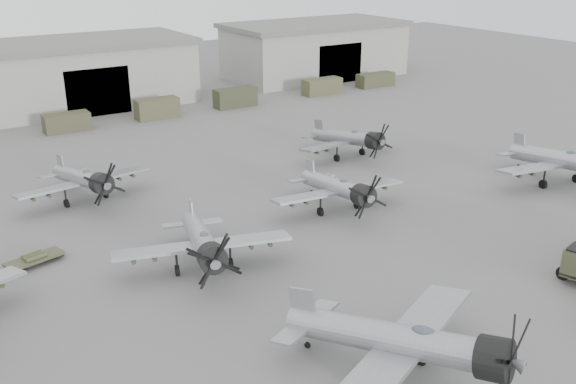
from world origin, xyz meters
The scene contains 14 objects.
ground centered at (0.00, 0.00, 0.00)m, with size 220.00×220.00×0.00m, color #545452.
hangar_center centered at (0.00, 61.96, 4.37)m, with size 29.00×14.80×8.70m.
hangar_right centered at (38.00, 61.96, 4.37)m, with size 29.00×14.80×8.70m.
support_truck_3 centered at (-5.51, 50.00, 1.05)m, with size 5.18×2.20×2.10m, color #3F3F29.
support_truck_4 centered at (5.62, 50.00, 1.24)m, with size 5.35×2.20×2.47m, color #47462E.
support_truck_5 centered at (16.68, 50.00, 1.25)m, with size 5.70×2.20×2.50m, color #353824.
support_truck_6 centered at (30.93, 50.00, 1.13)m, with size 5.89×2.20×2.27m, color #48482F.
support_truck_7 centered at (40.97, 50.00, 1.01)m, with size 6.07×2.20×2.02m, color #3D3F29.
aircraft_near_1 centered at (-4.08, -5.89, 2.46)m, with size 13.24×11.99×5.40m.
aircraft_mid_1 centered at (-7.26, 10.11, 2.15)m, with size 11.83×10.65×4.72m.
aircraft_mid_2 centered at (6.43, 13.40, 2.07)m, with size 11.44×10.30×4.55m.
aircraft_mid_3 centered at (26.92, 7.50, 2.36)m, with size 13.07×11.76×5.19m.
aircraft_far_0 centered at (-10.17, 26.63, 2.07)m, with size 11.48×10.33×4.56m.
aircraft_far_1 centered at (15.90, 24.09, 2.07)m, with size 11.42×10.27×4.56m.
Camera 1 is at (-23.08, -24.62, 20.32)m, focal length 40.00 mm.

